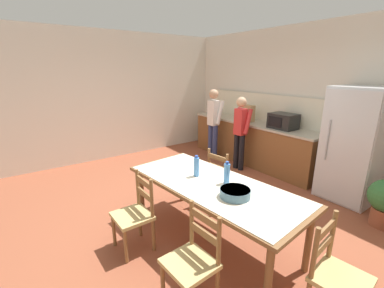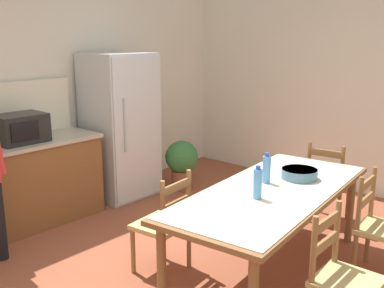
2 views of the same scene
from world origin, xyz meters
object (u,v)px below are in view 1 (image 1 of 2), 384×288
(bottle_off_centre, at_px, (227,173))
(bottle_near_centre, at_px, (196,167))
(chair_side_near_right, at_px, (193,261))
(person_at_sink, at_px, (213,120))
(chair_head_end, at_px, (337,276))
(dining_table, at_px, (212,189))
(paper_bag, at_px, (248,113))
(person_at_counter, at_px, (240,130))
(chair_side_near_left, at_px, (135,214))
(refrigerator, at_px, (353,145))
(serving_bowl, at_px, (235,192))
(chair_side_far_left, at_px, (223,178))
(microwave, at_px, (283,121))

(bottle_off_centre, bearing_deg, bottle_near_centre, -157.28)
(chair_side_near_right, xyz_separation_m, person_at_sink, (-2.97, 2.74, 0.47))
(chair_side_near_right, distance_m, person_at_sink, 4.07)
(bottle_off_centre, height_order, chair_head_end, bottle_off_centre)
(dining_table, height_order, chair_head_end, chair_head_end)
(paper_bag, xyz_separation_m, person_at_counter, (0.26, -0.51, -0.25))
(bottle_near_centre, bearing_deg, chair_head_end, 6.02)
(person_at_sink, bearing_deg, dining_table, -130.35)
(person_at_sink, bearing_deg, chair_head_end, -116.35)
(dining_table, xyz_separation_m, chair_head_end, (1.41, 0.15, -0.26))
(chair_side_near_left, distance_m, person_at_counter, 3.05)
(bottle_near_centre, distance_m, chair_side_near_right, 1.19)
(refrigerator, distance_m, person_at_counter, 2.02)
(refrigerator, distance_m, chair_side_near_left, 3.46)
(chair_head_end, relative_size, person_at_sink, 0.56)
(bottle_near_centre, relative_size, serving_bowl, 0.84)
(refrigerator, xyz_separation_m, chair_side_far_left, (-1.03, -1.80, -0.47))
(serving_bowl, distance_m, chair_head_end, 1.10)
(bottle_off_centre, bearing_deg, chair_side_near_right, -59.83)
(chair_side_far_left, bearing_deg, serving_bowl, 136.69)
(chair_side_near_left, xyz_separation_m, chair_head_end, (1.83, 0.96, 0.00))
(bottle_near_centre, relative_size, chair_side_near_left, 0.30)
(bottle_off_centre, distance_m, person_at_counter, 2.47)
(refrigerator, height_order, microwave, refrigerator)
(chair_head_end, bearing_deg, microwave, 36.89)
(paper_bag, bearing_deg, bottle_off_centre, -51.97)
(serving_bowl, distance_m, person_at_sink, 3.47)
(bottle_near_centre, distance_m, chair_side_near_left, 0.92)
(chair_side_near_right, distance_m, chair_head_end, 1.19)
(chair_side_far_left, xyz_separation_m, person_at_sink, (-1.81, 1.32, 0.47))
(bottle_near_centre, relative_size, chair_side_far_left, 0.30)
(bottle_near_centre, height_order, chair_side_far_left, bottle_near_centre)
(dining_table, bearing_deg, bottle_off_centre, 52.40)
(chair_side_near_left, relative_size, chair_head_end, 1.00)
(bottle_near_centre, bearing_deg, microwave, 103.09)
(bottle_off_centre, bearing_deg, dining_table, -127.60)
(refrigerator, bearing_deg, person_at_sink, -170.39)
(paper_bag, height_order, chair_head_end, paper_bag)
(paper_bag, xyz_separation_m, person_at_sink, (-0.62, -0.49, -0.20))
(paper_bag, relative_size, dining_table, 0.15)
(bottle_near_centre, bearing_deg, chair_side_far_left, 112.42)
(chair_side_near_right, relative_size, chair_side_near_left, 1.00)
(refrigerator, bearing_deg, serving_bowl, -91.10)
(chair_side_near_right, bearing_deg, microwave, 110.49)
(bottle_near_centre, bearing_deg, bottle_off_centre, 22.72)
(refrigerator, relative_size, bottle_near_centre, 6.74)
(dining_table, bearing_deg, refrigerator, 79.89)
(bottle_near_centre, distance_m, serving_bowl, 0.68)
(paper_bag, xyz_separation_m, chair_head_end, (3.18, -2.37, -0.67))
(microwave, distance_m, person_at_counter, 0.85)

